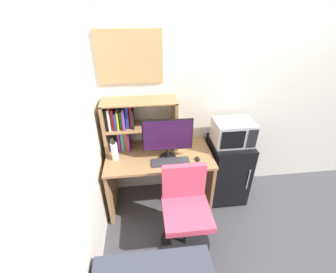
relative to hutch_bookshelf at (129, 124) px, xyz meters
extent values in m
cube|color=silver|center=(1.67, 0.15, 0.23)|extent=(6.40, 0.04, 2.60)
cube|color=silver|center=(-0.35, -1.47, 0.23)|extent=(0.04, 4.40, 2.60)
cube|color=#997047|center=(0.32, -0.20, -0.33)|extent=(1.21, 0.66, 0.03)
cube|color=#997047|center=(-0.26, -0.20, -0.71)|extent=(0.04, 0.59, 0.73)
cube|color=#997047|center=(0.91, -0.20, -0.71)|extent=(0.04, 0.59, 0.73)
cube|color=#997047|center=(-0.26, -0.01, -0.02)|extent=(0.03, 0.30, 0.60)
cube|color=#997047|center=(0.52, -0.01, -0.02)|extent=(0.03, 0.30, 0.60)
cube|color=#997047|center=(0.13, -0.01, 0.28)|extent=(0.82, 0.30, 0.01)
cube|color=#997047|center=(0.13, -0.01, -0.03)|extent=(0.76, 0.30, 0.01)
cube|color=navy|center=(-0.24, 0.02, -0.20)|extent=(0.03, 0.17, 0.23)
cube|color=brown|center=(-0.20, 0.01, -0.22)|extent=(0.04, 0.22, 0.18)
cube|color=black|center=(-0.16, 0.02, -0.20)|extent=(0.02, 0.17, 0.23)
cube|color=purple|center=(-0.13, 0.02, -0.21)|extent=(0.03, 0.19, 0.22)
cube|color=teal|center=(-0.09, 0.01, -0.20)|extent=(0.04, 0.20, 0.23)
cube|color=orange|center=(-0.05, 0.02, -0.19)|extent=(0.03, 0.18, 0.25)
cube|color=purple|center=(-0.02, 0.00, -0.20)|extent=(0.03, 0.23, 0.22)
cube|color=black|center=(-0.23, 0.01, 0.09)|extent=(0.03, 0.22, 0.24)
cube|color=silver|center=(-0.20, 0.00, 0.10)|extent=(0.02, 0.25, 0.25)
cube|color=#B21E1E|center=(-0.17, 0.01, 0.09)|extent=(0.03, 0.21, 0.23)
cube|color=navy|center=(-0.14, 0.00, 0.07)|extent=(0.02, 0.24, 0.20)
cube|color=gold|center=(-0.11, 0.01, 0.08)|extent=(0.02, 0.23, 0.21)
cube|color=#197233|center=(-0.08, 0.02, 0.07)|extent=(0.03, 0.18, 0.20)
cube|color=purple|center=(-0.05, 0.00, 0.09)|extent=(0.02, 0.24, 0.24)
cube|color=navy|center=(-0.01, 0.02, 0.10)|extent=(0.04, 0.19, 0.26)
cube|color=#B21E1E|center=(0.03, 0.02, 0.11)|extent=(0.02, 0.17, 0.27)
cube|color=black|center=(0.05, 0.01, 0.08)|extent=(0.02, 0.22, 0.22)
cylinder|color=black|center=(0.41, -0.28, -0.31)|extent=(0.19, 0.19, 0.02)
cylinder|color=black|center=(0.41, -0.28, -0.24)|extent=(0.04, 0.04, 0.11)
cube|color=black|center=(0.41, -0.27, -0.02)|extent=(0.54, 0.01, 0.37)
cube|color=#33143D|center=(0.41, -0.28, -0.02)|extent=(0.51, 0.02, 0.34)
cube|color=#333338|center=(0.43, -0.37, -0.30)|extent=(0.41, 0.14, 0.02)
ellipsoid|color=black|center=(0.74, -0.35, -0.30)|extent=(0.05, 0.09, 0.03)
cylinder|color=silver|center=(-0.17, -0.23, -0.21)|extent=(0.08, 0.08, 0.20)
cylinder|color=black|center=(-0.17, -0.23, -0.10)|extent=(0.04, 0.04, 0.02)
cube|color=black|center=(1.19, -0.14, -0.66)|extent=(0.47, 0.50, 0.82)
cube|color=black|center=(1.19, -0.39, -0.66)|extent=(0.45, 0.01, 0.79)
cylinder|color=#B2B2B7|center=(1.36, -0.40, -0.62)|extent=(0.01, 0.01, 0.29)
cube|color=#ADADB2|center=(1.19, -0.14, -0.11)|extent=(0.45, 0.33, 0.28)
cube|color=black|center=(1.13, -0.31, -0.11)|extent=(0.27, 0.01, 0.21)
cube|color=black|center=(1.35, -0.31, -0.11)|extent=(0.11, 0.01, 0.22)
cylinder|color=black|center=(0.54, -0.84, -1.05)|extent=(0.53, 0.53, 0.04)
cylinder|color=black|center=(0.54, -0.84, -0.83)|extent=(0.04, 0.04, 0.45)
cube|color=#D84766|center=(0.54, -0.84, -0.58)|extent=(0.46, 0.46, 0.07)
cube|color=#D84766|center=(0.54, -0.63, -0.35)|extent=(0.44, 0.06, 0.39)
cube|color=tan|center=(0.07, 0.12, 0.70)|extent=(0.68, 0.02, 0.54)
camera|label=1|loc=(0.18, -2.32, 1.19)|focal=24.25mm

